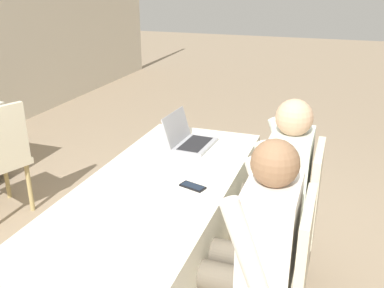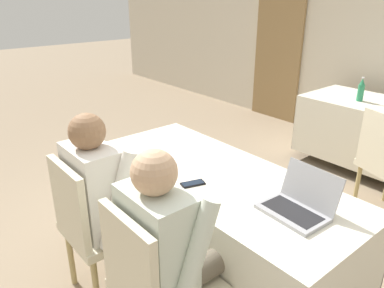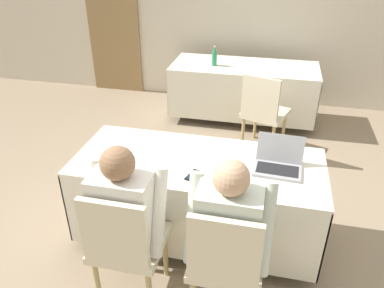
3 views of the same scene
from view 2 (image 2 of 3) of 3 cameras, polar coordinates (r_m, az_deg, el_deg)
name	(u,v)px [view 2 (image 2 of 3)]	position (r m, az deg, el deg)	size (l,w,h in m)	color
ground_plane	(214,269)	(2.71, 3.42, -18.50)	(24.00, 24.00, 0.00)	gray
curtain_panel	(280,25)	(5.57, 13.25, 17.18)	(0.78, 0.04, 2.65)	olive
conference_table_near	(216,199)	(2.39, 3.72, -8.35)	(1.83, 0.77, 0.73)	silver
laptop	(298,205)	(1.97, 15.81, -8.90)	(0.34, 0.29, 0.21)	#99999E
cell_phone	(193,184)	(2.17, 0.11, -6.05)	(0.10, 0.15, 0.01)	black
paper_beside_laptop	(259,176)	(2.30, 10.16, -4.85)	(0.23, 0.31, 0.00)	white
paper_centre_table	(166,156)	(2.54, -3.99, -1.85)	(0.29, 0.35, 0.00)	white
paper_left_edge	(148,142)	(2.79, -6.70, 0.36)	(0.28, 0.34, 0.00)	white
water_bottle	(361,90)	(4.17, 24.35, 7.47)	(0.06, 0.06, 0.24)	#288456
chair_near_left	(93,223)	(2.31, -14.83, -11.57)	(0.44, 0.44, 0.92)	tan
chair_near_right	(154,283)	(1.86, -5.79, -20.32)	(0.44, 0.44, 0.92)	tan
person_checkered_shirt	(107,194)	(2.26, -12.85, -7.38)	(0.50, 0.52, 1.18)	#665B4C
person_white_shirt	(171,246)	(1.81, -3.17, -15.23)	(0.50, 0.52, 1.18)	#665B4C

